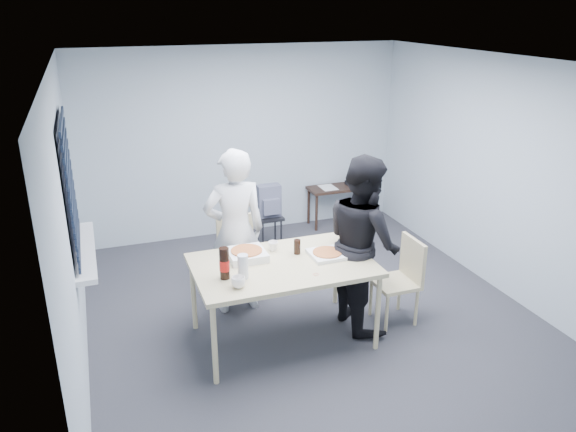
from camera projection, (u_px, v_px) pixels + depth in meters
name	position (u px, v px, depth m)	size (l,w,h in m)	color
room	(73.00, 196.00, 5.14)	(5.00, 5.00, 5.00)	#333338
dining_table	(283.00, 269.00, 5.27)	(1.67, 1.06, 0.81)	#C5B88B
chair_far	(238.00, 250.00, 6.28)	(0.42, 0.42, 0.89)	#C5B88B
chair_right	(403.00, 274.00, 5.70)	(0.42, 0.42, 0.89)	#C5B88B
person_white	(235.00, 232.00, 5.78)	(0.65, 0.42, 1.77)	silver
person_black	(363.00, 242.00, 5.54)	(0.86, 0.47, 1.77)	black
side_table	(337.00, 192.00, 8.25)	(0.87, 0.38, 0.58)	#301E15
stool	(269.00, 223.00, 7.46)	(0.33, 0.33, 0.46)	black
backpack	(269.00, 201.00, 7.33)	(0.30, 0.22, 0.43)	slate
pizza_box_a	(247.00, 254.00, 5.34)	(0.35, 0.35, 0.09)	white
pizza_box_b	(327.00, 254.00, 5.39)	(0.33, 0.33, 0.05)	white
mug_a	(238.00, 282.00, 4.79)	(0.12, 0.12, 0.10)	white
mug_b	(273.00, 246.00, 5.51)	(0.10, 0.10, 0.09)	white
cola_glass	(297.00, 247.00, 5.43)	(0.07, 0.07, 0.15)	black
soda_bottle	(224.00, 264.00, 4.91)	(0.09, 0.09, 0.29)	black
plastic_cups	(243.00, 267.00, 4.93)	(0.09, 0.09, 0.22)	silver
rubber_band	(316.00, 274.00, 5.03)	(0.05, 0.05, 0.00)	red
papers	(328.00, 187.00, 8.18)	(0.22, 0.29, 0.00)	white
black_box	(350.00, 182.00, 8.32)	(0.13, 0.09, 0.06)	black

